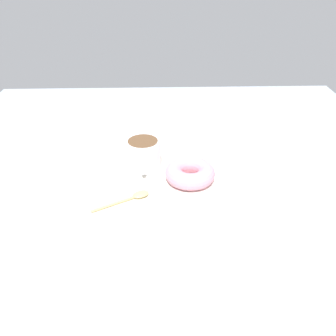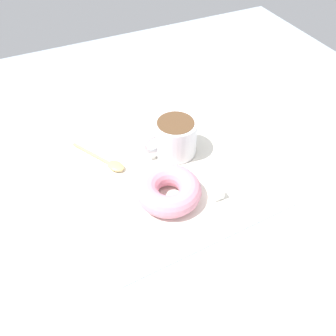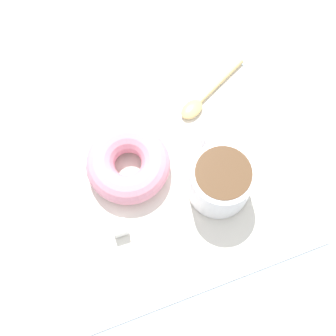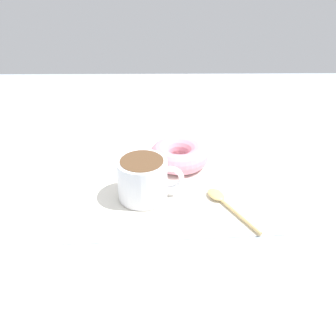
{
  "view_description": "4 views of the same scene",
  "coord_description": "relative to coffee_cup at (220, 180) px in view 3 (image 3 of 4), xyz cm",
  "views": [
    {
      "loc": [
        3.81,
        74.46,
        46.01
      ],
      "look_at": [
        1.52,
        1.97,
        2.3
      ],
      "focal_mm": 40.0,
      "sensor_mm": 36.0,
      "label": 1
    },
    {
      "loc": [
        -41.48,
        22.24,
        49.36
      ],
      "look_at": [
        1.52,
        1.97,
        2.3
      ],
      "focal_mm": 40.0,
      "sensor_mm": 36.0,
      "label": 2
    },
    {
      "loc": [
        -4.68,
        -17.81,
        59.91
      ],
      "look_at": [
        1.52,
        1.97,
        2.3
      ],
      "focal_mm": 50.0,
      "sensor_mm": 36.0,
      "label": 3
    },
    {
      "loc": [
        58.01,
        1.38,
        37.03
      ],
      "look_at": [
        1.52,
        1.97,
        2.3
      ],
      "focal_mm": 40.0,
      "sensor_mm": 36.0,
      "label": 4
    }
  ],
  "objects": [
    {
      "name": "ground_plane",
      "position": [
        -7.17,
        2.07,
        -4.88
      ],
      "size": [
        120.0,
        120.0,
        2.0
      ],
      "primitive_type": "cube",
      "color": "#99A8B7"
    },
    {
      "name": "napkin",
      "position": [
        -5.66,
        4.04,
        -3.73
      ],
      "size": [
        33.93,
        33.93,
        0.3
      ],
      "primitive_type": "cube",
      "rotation": [
        0.0,
        0.0,
        0.05
      ],
      "color": "white",
      "rests_on": "ground_plane"
    },
    {
      "name": "coffee_cup",
      "position": [
        0.0,
        0.0,
        0.0
      ],
      "size": [
        8.14,
        10.87,
        6.89
      ],
      "color": "white",
      "rests_on": "napkin"
    },
    {
      "name": "donut",
      "position": [
        -10.5,
        6.18,
        -1.67
      ],
      "size": [
        11.13,
        11.13,
        3.82
      ],
      "primitive_type": "torus",
      "color": "pink",
      "rests_on": "napkin"
    },
    {
      "name": "spoon",
      "position": [
        1.84,
        12.8,
        -3.18
      ],
      "size": [
        11.88,
        7.54,
        0.9
      ],
      "color": "#D8B772",
      "rests_on": "napkin"
    },
    {
      "name": "sugar_cube",
      "position": [
        -13.81,
        -1.52,
        -2.65
      ],
      "size": [
        1.86,
        1.86,
        1.86
      ],
      "primitive_type": "cube",
      "color": "white",
      "rests_on": "napkin"
    }
  ]
}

